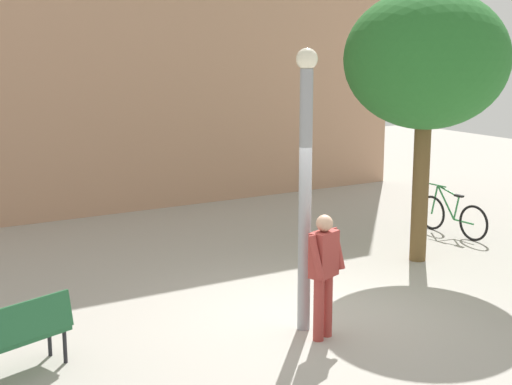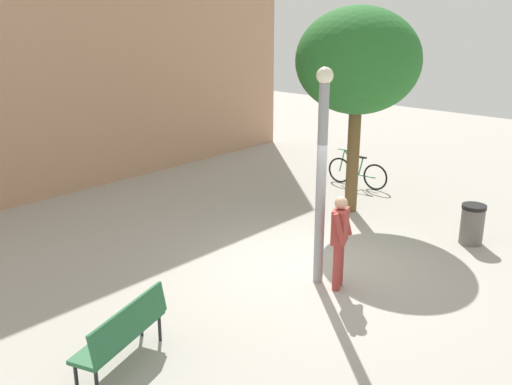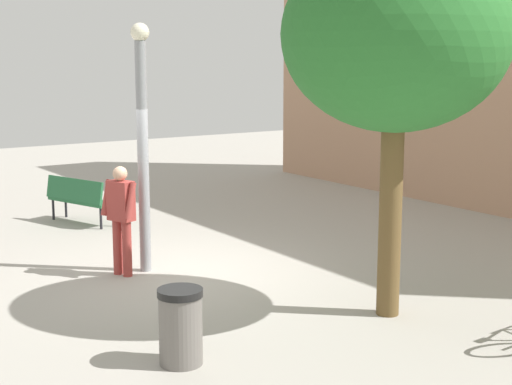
{
  "view_description": "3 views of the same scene",
  "coord_description": "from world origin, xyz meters",
  "views": [
    {
      "loc": [
        -5.99,
        -8.39,
        3.87
      ],
      "look_at": [
        0.09,
        1.78,
        1.47
      ],
      "focal_mm": 53.17,
      "sensor_mm": 36.0,
      "label": 1
    },
    {
      "loc": [
        -8.18,
        -5.83,
        4.66
      ],
      "look_at": [
        0.53,
        1.99,
        0.93
      ],
      "focal_mm": 40.83,
      "sensor_mm": 36.0,
      "label": 2
    },
    {
      "loc": [
        10.01,
        -5.38,
        3.26
      ],
      "look_at": [
        -0.32,
        1.63,
        1.05
      ],
      "focal_mm": 53.61,
      "sensor_mm": 36.0,
      "label": 3
    }
  ],
  "objects": [
    {
      "name": "person_by_lamppost",
      "position": [
        -0.4,
        -0.76,
        0.97
      ],
      "size": [
        0.63,
        0.43,
        1.67
      ],
      "color": "#9E3833",
      "rests_on": "ground_plane"
    },
    {
      "name": "ground_plane",
      "position": [
        0.0,
        0.0,
        0.0
      ],
      "size": [
        36.0,
        36.0,
        0.0
      ],
      "primitive_type": "plane",
      "color": "#A8A399"
    },
    {
      "name": "park_bench",
      "position": [
        -4.26,
        0.06,
        0.55
      ],
      "size": [
        1.67,
        0.95,
        0.92
      ],
      "color": "#236038",
      "rests_on": "ground_plane"
    },
    {
      "name": "trash_bin",
      "position": [
        3.1,
        -1.67,
        0.42
      ],
      "size": [
        0.49,
        0.49,
        0.84
      ],
      "color": "#66605B",
      "rests_on": "ground_plane"
    },
    {
      "name": "lamppost",
      "position": [
        -0.44,
        -0.36,
        2.08
      ],
      "size": [
        0.28,
        0.28,
        3.77
      ],
      "color": "gray",
      "rests_on": "ground_plane"
    },
    {
      "name": "plaza_tree",
      "position": [
        3.17,
        1.31,
        3.51
      ],
      "size": [
        2.8,
        2.8,
        4.73
      ],
      "color": "brown",
      "rests_on": "ground_plane"
    }
  ]
}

